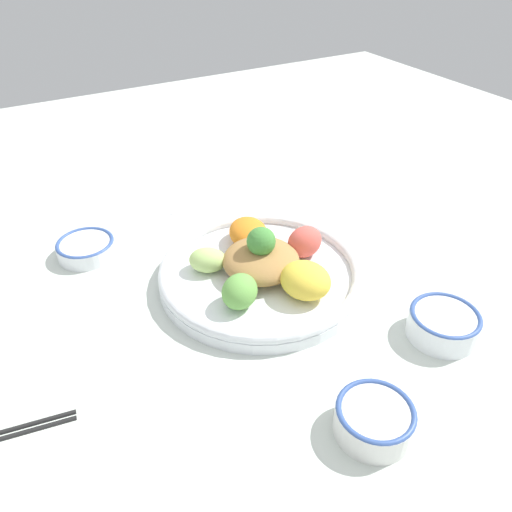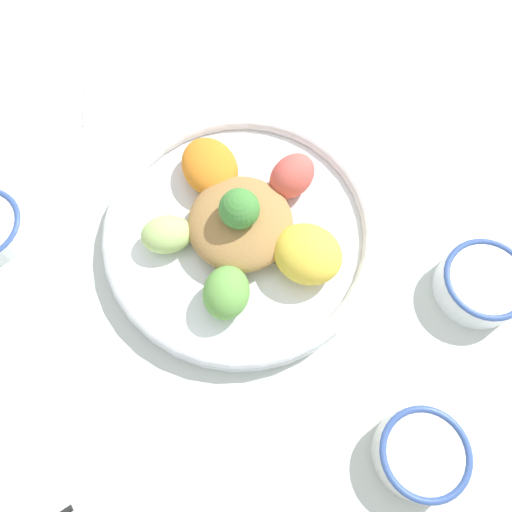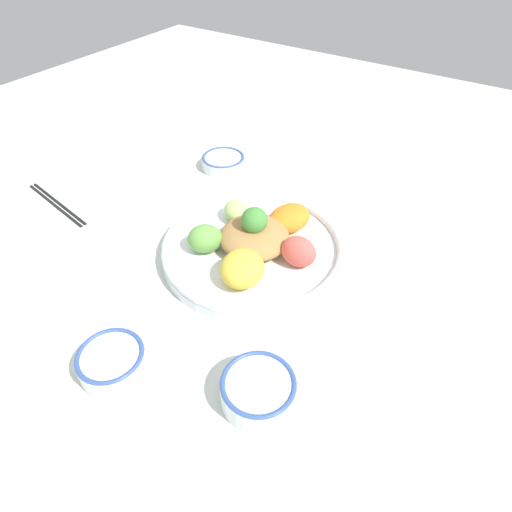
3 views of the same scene
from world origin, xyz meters
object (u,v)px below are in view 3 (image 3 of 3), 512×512
(salad_platter, at_px, (255,245))
(rice_bowl_blue, at_px, (258,390))
(chopsticks_pair_near, at_px, (57,203))
(sauce_bowl_dark, at_px, (112,362))
(serving_spoon_main, at_px, (302,180))
(sauce_bowl_red, at_px, (223,161))

(salad_platter, height_order, rice_bowl_blue, salad_platter)
(chopsticks_pair_near, bearing_deg, salad_platter, -158.02)
(salad_platter, bearing_deg, chopsticks_pair_near, -77.31)
(salad_platter, height_order, sauce_bowl_dark, salad_platter)
(rice_bowl_blue, distance_m, chopsticks_pair_near, 0.65)
(sauce_bowl_dark, height_order, serving_spoon_main, sauce_bowl_dark)
(salad_platter, xyz_separation_m, chopsticks_pair_near, (0.10, -0.46, -0.02))
(salad_platter, xyz_separation_m, serving_spoon_main, (-0.28, -0.05, -0.02))
(chopsticks_pair_near, distance_m, serving_spoon_main, 0.56)
(chopsticks_pair_near, bearing_deg, serving_spoon_main, -127.16)
(salad_platter, distance_m, serving_spoon_main, 0.29)
(sauce_bowl_red, relative_size, sauce_bowl_dark, 1.07)
(chopsticks_pair_near, xyz_separation_m, serving_spoon_main, (-0.39, 0.41, -0.00))
(chopsticks_pair_near, bearing_deg, sauce_bowl_dark, 161.68)
(sauce_bowl_red, xyz_separation_m, rice_bowl_blue, (0.48, 0.42, 0.01))
(serving_spoon_main, bearing_deg, sauce_bowl_dark, -139.25)
(rice_bowl_blue, height_order, serving_spoon_main, rice_bowl_blue)
(serving_spoon_main, bearing_deg, sauce_bowl_red, 144.54)
(salad_platter, height_order, chopsticks_pair_near, salad_platter)
(sauce_bowl_red, relative_size, serving_spoon_main, 0.86)
(salad_platter, distance_m, sauce_bowl_dark, 0.33)
(chopsticks_pair_near, bearing_deg, rice_bowl_blue, 176.35)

